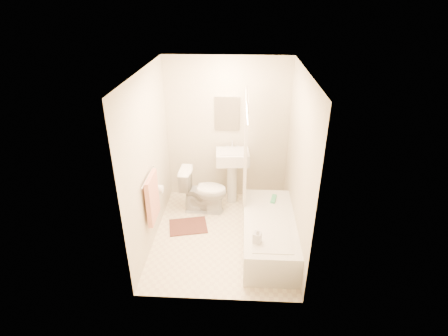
# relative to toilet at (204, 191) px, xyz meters

# --- Properties ---
(floor) EXTENTS (2.40, 2.40, 0.00)m
(floor) POSITION_rel_toilet_xyz_m (0.35, -0.66, -0.37)
(floor) COLOR beige
(floor) RESTS_ON ground
(ceiling) EXTENTS (2.40, 2.40, 0.00)m
(ceiling) POSITION_rel_toilet_xyz_m (0.35, -0.66, 2.03)
(ceiling) COLOR white
(ceiling) RESTS_ON ground
(wall_back) EXTENTS (2.00, 0.02, 2.40)m
(wall_back) POSITION_rel_toilet_xyz_m (0.35, 0.54, 0.83)
(wall_back) COLOR beige
(wall_back) RESTS_ON ground
(wall_left) EXTENTS (0.02, 2.40, 2.40)m
(wall_left) POSITION_rel_toilet_xyz_m (-0.65, -0.66, 0.83)
(wall_left) COLOR beige
(wall_left) RESTS_ON ground
(wall_right) EXTENTS (0.02, 2.40, 2.40)m
(wall_right) POSITION_rel_toilet_xyz_m (1.35, -0.66, 0.83)
(wall_right) COLOR beige
(wall_right) RESTS_ON ground
(mirror) EXTENTS (0.40, 0.03, 0.55)m
(mirror) POSITION_rel_toilet_xyz_m (0.35, 0.52, 1.13)
(mirror) COLOR white
(mirror) RESTS_ON wall_back
(curtain_rod) EXTENTS (0.03, 1.70, 0.03)m
(curtain_rod) POSITION_rel_toilet_xyz_m (0.65, -0.56, 1.63)
(curtain_rod) COLOR silver
(curtain_rod) RESTS_ON wall_back
(shower_curtain) EXTENTS (0.04, 0.80, 1.55)m
(shower_curtain) POSITION_rel_toilet_xyz_m (0.65, -0.16, 0.85)
(shower_curtain) COLOR silver
(shower_curtain) RESTS_ON curtain_rod
(towel_bar) EXTENTS (0.02, 0.60, 0.02)m
(towel_bar) POSITION_rel_toilet_xyz_m (-0.61, -0.91, 0.73)
(towel_bar) COLOR silver
(towel_bar) RESTS_ON wall_left
(towel) EXTENTS (0.06, 0.45, 0.66)m
(towel) POSITION_rel_toilet_xyz_m (-0.58, -0.91, 0.41)
(towel) COLOR #CC7266
(towel) RESTS_ON towel_bar
(toilet_paper) EXTENTS (0.11, 0.12, 0.12)m
(toilet_paper) POSITION_rel_toilet_xyz_m (-0.58, -0.54, 0.33)
(toilet_paper) COLOR white
(toilet_paper) RESTS_ON wall_left
(toilet) EXTENTS (0.77, 0.45, 0.74)m
(toilet) POSITION_rel_toilet_xyz_m (0.00, 0.00, 0.00)
(toilet) COLOR silver
(toilet) RESTS_ON floor
(sink) EXTENTS (0.56, 0.46, 1.03)m
(sink) POSITION_rel_toilet_xyz_m (0.45, 0.29, 0.15)
(sink) COLOR silver
(sink) RESTS_ON floor
(bathtub) EXTENTS (0.70, 1.60, 0.45)m
(bathtub) POSITION_rel_toilet_xyz_m (1.00, -0.86, -0.15)
(bathtub) COLOR silver
(bathtub) RESTS_ON floor
(bath_mat) EXTENTS (0.64, 0.54, 0.02)m
(bath_mat) POSITION_rel_toilet_xyz_m (-0.20, -0.47, -0.36)
(bath_mat) COLOR #472B1E
(bath_mat) RESTS_ON floor
(soap_bottle) EXTENTS (0.12, 0.12, 0.21)m
(soap_bottle) POSITION_rel_toilet_xyz_m (0.81, -1.36, 0.19)
(soap_bottle) COLOR white
(soap_bottle) RESTS_ON bathtub
(scrub_brush) EXTENTS (0.11, 0.23, 0.04)m
(scrub_brush) POSITION_rel_toilet_xyz_m (1.09, -0.36, 0.10)
(scrub_brush) COLOR #46B174
(scrub_brush) RESTS_ON bathtub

